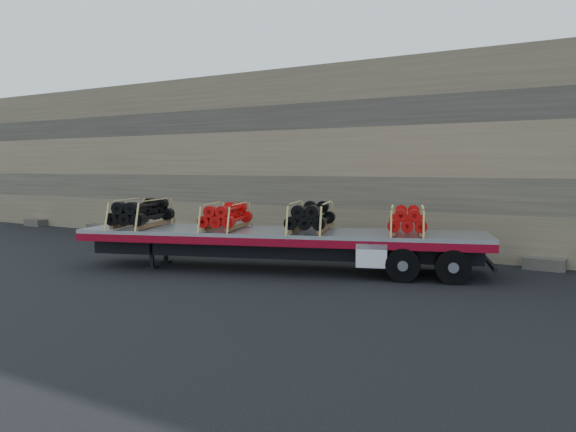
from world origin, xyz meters
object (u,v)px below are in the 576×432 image
bundle_midfront (226,217)px  bundle_rear (407,220)px  bundle_midrear (311,217)px  bundle_front (142,214)px  trailer (280,250)px

bundle_midfront → bundle_rear: (5.19, 1.80, -0.01)m
bundle_midrear → bundle_rear: bearing=-0.0°
bundle_rear → bundle_midfront: bearing=180.0°
bundle_midfront → bundle_midrear: 2.67m
bundle_rear → bundle_front: bearing=180.0°
bundle_front → trailer: bearing=-0.0°
bundle_front → bundle_rear: size_ratio=1.14×
bundle_midfront → bundle_midrear: (2.52, 0.87, 0.03)m
bundle_midfront → bundle_midrear: size_ratio=0.93×
bundle_midrear → bundle_rear: bundle_midrear is taller
trailer → bundle_rear: bearing=0.0°
bundle_front → bundle_rear: (7.87, 2.73, -0.05)m
trailer → bundle_midfront: bearing=180.0°
trailer → bundle_midfront: bundle_midfront is taller
bundle_midfront → bundle_front: bearing=180.0°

